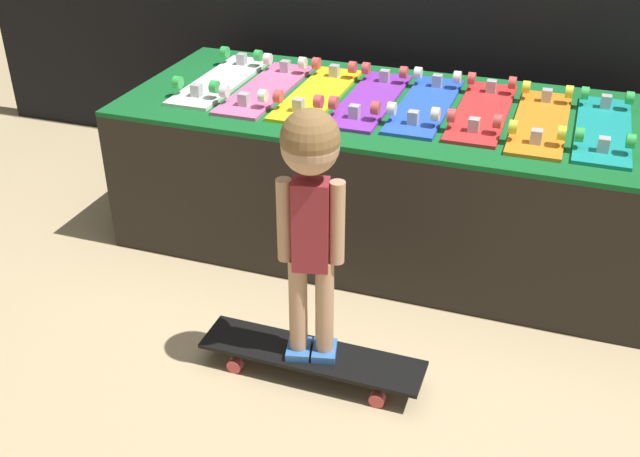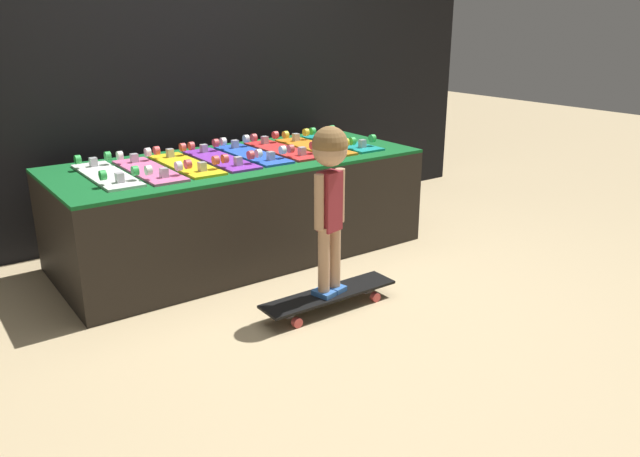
% 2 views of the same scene
% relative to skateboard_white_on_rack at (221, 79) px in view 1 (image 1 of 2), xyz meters
% --- Properties ---
extents(ground_plane, '(16.00, 16.00, 0.00)m').
position_rel_skateboard_white_on_rack_xyz_m(ground_plane, '(0.81, -0.55, -0.65)').
color(ground_plane, tan).
extents(display_rack, '(2.27, 0.95, 0.63)m').
position_rel_skateboard_white_on_rack_xyz_m(display_rack, '(0.81, -0.02, -0.33)').
color(display_rack, black).
rests_on(display_rack, ground_plane).
extents(skateboard_white_on_rack, '(0.20, 0.69, 0.09)m').
position_rel_skateboard_white_on_rack_xyz_m(skateboard_white_on_rack, '(0.00, 0.00, 0.00)').
color(skateboard_white_on_rack, white).
rests_on(skateboard_white_on_rack, display_rack).
extents(skateboard_pink_on_rack, '(0.20, 0.69, 0.09)m').
position_rel_skateboard_white_on_rack_xyz_m(skateboard_pink_on_rack, '(0.23, -0.03, 0.00)').
color(skateboard_pink_on_rack, pink).
rests_on(skateboard_pink_on_rack, display_rack).
extents(skateboard_yellow_on_rack, '(0.20, 0.69, 0.09)m').
position_rel_skateboard_white_on_rack_xyz_m(skateboard_yellow_on_rack, '(0.46, -0.02, 0.00)').
color(skateboard_yellow_on_rack, yellow).
rests_on(skateboard_yellow_on_rack, display_rack).
extents(skateboard_purple_on_rack, '(0.20, 0.69, 0.09)m').
position_rel_skateboard_white_on_rack_xyz_m(skateboard_purple_on_rack, '(0.69, -0.01, 0.00)').
color(skateboard_purple_on_rack, purple).
rests_on(skateboard_purple_on_rack, display_rack).
extents(skateboard_blue_on_rack, '(0.20, 0.69, 0.09)m').
position_rel_skateboard_white_on_rack_xyz_m(skateboard_blue_on_rack, '(0.93, 0.00, 0.00)').
color(skateboard_blue_on_rack, blue).
rests_on(skateboard_blue_on_rack, display_rack).
extents(skateboard_red_on_rack, '(0.20, 0.69, 0.09)m').
position_rel_skateboard_white_on_rack_xyz_m(skateboard_red_on_rack, '(1.16, 0.00, 0.00)').
color(skateboard_red_on_rack, red).
rests_on(skateboard_red_on_rack, display_rack).
extents(skateboard_orange_on_rack, '(0.20, 0.69, 0.09)m').
position_rel_skateboard_white_on_rack_xyz_m(skateboard_orange_on_rack, '(1.39, -0.03, 0.00)').
color(skateboard_orange_on_rack, orange).
rests_on(skateboard_orange_on_rack, display_rack).
extents(skateboard_teal_on_rack, '(0.20, 0.69, 0.09)m').
position_rel_skateboard_white_on_rack_xyz_m(skateboard_teal_on_rack, '(1.62, -0.03, 0.00)').
color(skateboard_teal_on_rack, teal).
rests_on(skateboard_teal_on_rack, display_rack).
extents(skateboard_on_floor, '(0.78, 0.18, 0.09)m').
position_rel_skateboard_white_on_rack_xyz_m(skateboard_on_floor, '(0.79, -1.01, -0.57)').
color(skateboard_on_floor, black).
rests_on(skateboard_on_floor, ground_plane).
extents(child, '(0.21, 0.18, 0.88)m').
position_rel_skateboard_white_on_rack_xyz_m(child, '(0.79, -1.01, 0.06)').
color(child, '#3870C6').
rests_on(child, skateboard_on_floor).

